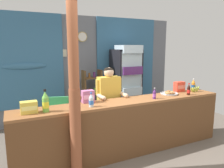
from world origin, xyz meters
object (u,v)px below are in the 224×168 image
object	(u,v)px
snack_box_wafer	(88,96)
bottle_shelf_rack	(92,95)
timber_post	(74,93)
shopkeeper	(109,96)
soda_bottle_cola	(189,90)
banana_bunch	(195,89)
drink_fridge	(126,79)
plastic_lawn_chair	(59,115)
soda_bottle_water	(91,101)
snack_box_instant_noodle	(29,107)
soda_bottle_lime_soda	(45,102)
soda_bottle_grape_soda	(154,94)
pastry_tray	(169,93)
snack_box_crackers	(179,87)
soda_bottle_orange_soda	(193,85)
stall_counter	(130,123)

from	to	relation	value
snack_box_wafer	bottle_shelf_rack	bearing A→B (deg)	67.35
timber_post	shopkeeper	size ratio (longest dim) A/B	1.75
soda_bottle_cola	banana_bunch	world-z (taller)	soda_bottle_cola
drink_fridge	soda_bottle_cola	xyz separation A→B (m)	(0.37, -1.84, 0.01)
plastic_lawn_chair	soda_bottle_water	size ratio (longest dim) A/B	3.64
banana_bunch	snack_box_instant_noodle	bearing A→B (deg)	-179.46
banana_bunch	soda_bottle_water	bearing A→B (deg)	-177.36
soda_bottle_lime_soda	soda_bottle_grape_soda	size ratio (longest dim) A/B	1.64
soda_bottle_cola	snack_box_wafer	distance (m)	2.01
bottle_shelf_rack	soda_bottle_lime_soda	world-z (taller)	bottle_shelf_rack
snack_box_wafer	snack_box_instant_noodle	bearing A→B (deg)	-167.93
timber_post	pastry_tray	distance (m)	2.11
drink_fridge	soda_bottle_cola	world-z (taller)	drink_fridge
shopkeeper	soda_bottle_cola	distance (m)	1.58
drink_fridge	snack_box_crackers	world-z (taller)	drink_fridge
soda_bottle_lime_soda	soda_bottle_orange_soda	size ratio (longest dim) A/B	1.33
pastry_tray	banana_bunch	world-z (taller)	banana_bunch
soda_bottle_cola	snack_box_crackers	distance (m)	0.35
drink_fridge	soda_bottle_lime_soda	xyz separation A→B (m)	(-2.34, -1.75, 0.05)
stall_counter	snack_box_crackers	distance (m)	1.49
pastry_tray	soda_bottle_orange_soda	bearing A→B (deg)	9.08
shopkeeper	soda_bottle_lime_soda	bearing A→B (deg)	-157.97
shopkeeper	soda_bottle_lime_soda	size ratio (longest dim) A/B	4.53
drink_fridge	banana_bunch	world-z (taller)	drink_fridge
snack_box_instant_noodle	bottle_shelf_rack	bearing A→B (deg)	48.58
soda_bottle_grape_soda	stall_counter	bearing A→B (deg)	-178.51
timber_post	snack_box_crackers	distance (m)	2.50
shopkeeper	soda_bottle_grape_soda	xyz separation A→B (m)	(0.65, -0.56, 0.09)
bottle_shelf_rack	soda_bottle_orange_soda	distance (m)	2.45
shopkeeper	timber_post	bearing A→B (deg)	-138.43
bottle_shelf_rack	snack_box_instant_noodle	size ratio (longest dim) A/B	5.76
snack_box_instant_noodle	stall_counter	bearing A→B (deg)	-3.36
stall_counter	snack_box_crackers	size ratio (longest dim) A/B	17.81
timber_post	soda_bottle_water	distance (m)	0.46
plastic_lawn_chair	snack_box_wafer	world-z (taller)	snack_box_wafer
snack_box_crackers	pastry_tray	world-z (taller)	snack_box_crackers
bottle_shelf_rack	soda_bottle_water	xyz separation A→B (m)	(-0.74, -1.96, 0.39)
stall_counter	soda_bottle_water	bearing A→B (deg)	178.57
soda_bottle_water	snack_box_instant_noodle	world-z (taller)	soda_bottle_water
soda_bottle_water	banana_bunch	size ratio (longest dim) A/B	0.86
timber_post	bottle_shelf_rack	bearing A→B (deg)	63.96
timber_post	bottle_shelf_rack	size ratio (longest dim) A/B	2.01
soda_bottle_water	snack_box_instant_noodle	bearing A→B (deg)	175.13
shopkeeper	soda_bottle_cola	size ratio (longest dim) A/B	6.42
stall_counter	pastry_tray	bearing A→B (deg)	10.22
snack_box_wafer	snack_box_crackers	xyz separation A→B (m)	(2.05, 0.01, 0.00)
shopkeeper	plastic_lawn_chair	bearing A→B (deg)	138.32
snack_box_wafer	pastry_tray	distance (m)	1.68
pastry_tray	banana_bunch	bearing A→B (deg)	-4.68
stall_counter	soda_bottle_water	size ratio (longest dim) A/B	16.61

